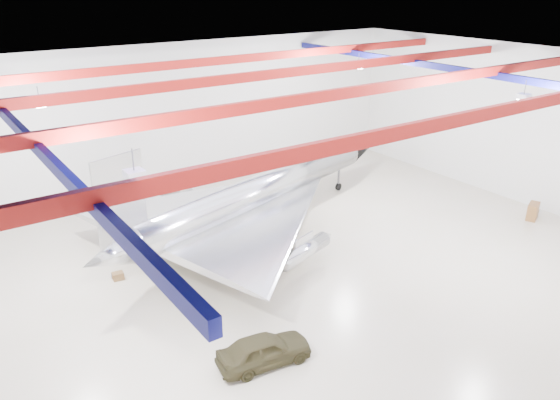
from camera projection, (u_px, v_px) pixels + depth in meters
floor at (287, 276)px, 29.85m from camera, size 40.00×40.00×0.00m
wall_back at (166, 122)px, 39.15m from camera, size 40.00×0.00×40.00m
wall_right at (519, 125)px, 38.34m from camera, size 0.00×30.00×30.00m
ceiling at (289, 72)px, 25.67m from camera, size 40.00×40.00×0.00m
ceiling_structure at (289, 87)px, 25.93m from camera, size 39.50×29.50×1.08m
jet_aircraft at (262, 194)px, 34.42m from camera, size 27.11×19.66×7.56m
jeep at (264, 350)px, 22.85m from camera, size 4.23×2.19×1.38m
desk at (533, 211)px, 36.65m from camera, size 1.35×1.02×1.11m
crate_ply at (118, 276)px, 29.43m from camera, size 0.62×0.52×0.40m
engine_drum at (290, 259)px, 31.18m from camera, size 0.60×0.60×0.46m
parts_bin at (252, 223)px, 35.77m from camera, size 0.70×0.63×0.40m
crate_small at (115, 275)px, 29.65m from camera, size 0.41×0.35×0.25m
tool_chest at (271, 220)px, 36.30m from camera, size 0.42×0.42×0.37m
oil_barrel at (273, 238)px, 33.60m from camera, size 0.62×0.50×0.43m
spares_box at (208, 225)px, 35.52m from camera, size 0.44×0.44×0.37m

